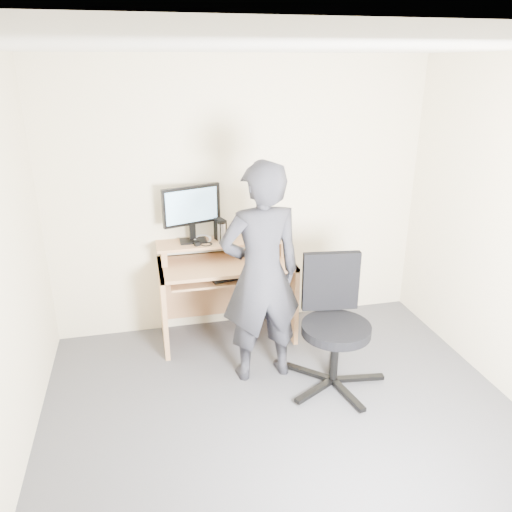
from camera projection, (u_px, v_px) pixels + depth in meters
name	position (u px, v px, depth m)	size (l,w,h in m)	color
ground	(293.00, 437.00, 3.46)	(3.50, 3.50, 0.00)	#4A4A4F
back_wall	(241.00, 199.00, 4.59)	(3.50, 0.02, 2.50)	beige
ceiling	(306.00, 46.00, 2.55)	(3.50, 3.50, 0.02)	white
desk	(225.00, 280.00, 4.61)	(1.20, 0.60, 0.91)	tan
monitor	(192.00, 209.00, 4.39)	(0.53, 0.20, 0.51)	black
external_drive	(220.00, 230.00, 4.51)	(0.07, 0.13, 0.20)	black
travel_mug	(222.00, 232.00, 4.49)	(0.08, 0.08, 0.17)	#B9BABE
smartphone	(249.00, 240.00, 4.54)	(0.07, 0.13, 0.01)	black
charger	(197.00, 244.00, 4.40)	(0.04, 0.04, 0.04)	black
headphones	(202.00, 239.00, 4.54)	(0.16, 0.16, 0.02)	silver
keyboard	(235.00, 275.00, 4.42)	(0.46, 0.18, 0.03)	black
mouse	(259.00, 262.00, 4.42)	(0.10, 0.06, 0.04)	black
office_chair	(334.00, 318.00, 3.90)	(0.80, 0.81, 1.02)	black
person	(261.00, 275.00, 3.85)	(0.65, 0.43, 1.79)	black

